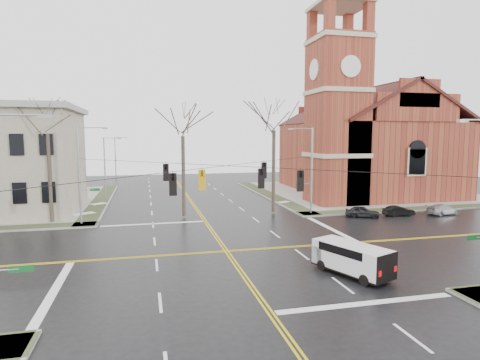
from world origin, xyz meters
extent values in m
plane|color=black|center=(0.00, 0.00, 0.00)|extent=(120.00, 120.00, 0.00)
cube|color=gray|center=(25.00, 25.00, 0.07)|extent=(30.00, 30.00, 0.15)
cube|color=#29351D|center=(11.20, 25.00, 0.15)|extent=(2.00, 30.00, 0.02)
cube|color=#29351D|center=(25.00, 11.20, 0.15)|extent=(30.00, 2.00, 0.02)
cube|color=#29351D|center=(-11.20, 25.00, 0.15)|extent=(2.00, 30.00, 0.02)
cube|color=gold|center=(-0.12, 0.00, 0.01)|extent=(0.12, 100.00, 0.01)
cube|color=gold|center=(0.12, 0.00, 0.01)|extent=(0.12, 100.00, 0.01)
cube|color=gold|center=(0.00, -0.12, 0.01)|extent=(100.00, 0.12, 0.01)
cube|color=gold|center=(0.00, 0.12, 0.01)|extent=(100.00, 0.12, 0.01)
cube|color=silver|center=(5.00, -10.50, 0.01)|extent=(9.50, 0.50, 0.01)
cube|color=silver|center=(-5.00, 10.50, 0.01)|extent=(9.50, 0.50, 0.01)
cube|color=silver|center=(-10.50, -5.00, 0.01)|extent=(0.50, 9.50, 0.01)
cube|color=silver|center=(10.50, 5.00, 0.01)|extent=(0.50, 9.50, 0.01)
cube|color=maroon|center=(17.00, 17.00, 10.00)|extent=(6.00, 6.00, 20.00)
cube|color=#BBAC90|center=(17.00, 17.00, 19.50)|extent=(6.30, 6.30, 0.50)
cylinder|color=silver|center=(17.00, 13.95, 16.00)|extent=(2.40, 0.15, 2.40)
cylinder|color=silver|center=(13.95, 17.00, 16.00)|extent=(0.15, 2.40, 2.40)
cube|color=maroon|center=(26.00, 26.00, 5.00)|extent=(18.00, 24.00, 10.00)
cube|color=maroon|center=(16.80, 20.00, 2.20)|extent=(2.00, 5.00, 4.40)
cylinder|color=gray|center=(11.50, 11.50, 4.65)|extent=(0.20, 0.20, 9.00)
cylinder|color=gray|center=(10.90, 11.50, 3.30)|extent=(1.20, 0.06, 0.06)
cube|color=#0D4C1E|center=(10.20, 11.50, 3.30)|extent=(0.90, 0.04, 0.25)
cylinder|color=gray|center=(10.30, 11.50, 9.05)|extent=(2.40, 0.08, 0.08)
cube|color=gray|center=(9.10, 11.50, 9.00)|extent=(0.50, 0.22, 0.15)
cylinder|color=gray|center=(-11.50, 11.50, 4.65)|extent=(0.20, 0.20, 9.00)
cylinder|color=gray|center=(-10.90, 11.50, 3.30)|extent=(1.20, 0.06, 0.06)
cube|color=#0D4C1E|center=(-10.20, 11.50, 3.30)|extent=(0.90, 0.04, 0.25)
cylinder|color=gray|center=(-10.30, 11.50, 9.05)|extent=(2.40, 0.08, 0.08)
cube|color=gray|center=(-9.10, 11.50, 9.00)|extent=(0.50, 0.22, 0.15)
cube|color=#0D4C1E|center=(10.20, -11.50, 3.30)|extent=(0.90, 0.04, 0.25)
cube|color=gray|center=(9.10, -11.50, 9.00)|extent=(0.50, 0.22, 0.15)
cylinder|color=gray|center=(-10.90, -11.50, 3.30)|extent=(1.20, 0.06, 0.06)
cube|color=#0D4C1E|center=(-10.20, -11.50, 3.30)|extent=(0.90, 0.04, 0.25)
cylinder|color=gray|center=(-10.30, -11.50, 9.05)|extent=(2.40, 0.08, 0.08)
cube|color=gray|center=(-9.10, -11.50, 9.00)|extent=(0.50, 0.22, 0.15)
cylinder|color=black|center=(0.00, 0.00, 6.20)|extent=(23.02, 23.02, 0.03)
cylinder|color=black|center=(0.00, 0.00, 6.20)|extent=(23.02, 23.02, 0.03)
imported|color=black|center=(-4.00, -4.00, 5.45)|extent=(0.21, 0.26, 1.30)
imported|color=black|center=(4.00, 4.00, 5.45)|extent=(0.21, 0.26, 1.30)
imported|color=#CF980C|center=(-2.00, -2.00, 5.45)|extent=(0.21, 0.26, 1.30)
imported|color=black|center=(-4.00, 4.00, 5.45)|extent=(0.21, 0.26, 1.30)
imported|color=black|center=(4.00, -4.00, 5.45)|extent=(0.21, 0.26, 1.30)
imported|color=black|center=(2.00, -2.00, 5.45)|extent=(0.21, 0.26, 1.30)
cylinder|color=gray|center=(-10.80, 28.00, 4.10)|extent=(0.16, 0.16, 8.00)
cylinder|color=gray|center=(-9.80, 28.00, 8.00)|extent=(2.00, 0.07, 0.07)
cube|color=gray|center=(-8.80, 28.00, 7.95)|extent=(0.45, 0.20, 0.13)
cylinder|color=gray|center=(-10.80, 48.00, 4.10)|extent=(0.16, 0.16, 8.00)
cylinder|color=gray|center=(-9.80, 48.00, 8.00)|extent=(2.00, 0.07, 0.07)
cube|color=gray|center=(-8.80, 48.00, 7.95)|extent=(0.45, 0.20, 0.13)
cube|color=white|center=(6.32, -6.57, 1.08)|extent=(3.54, 5.14, 1.54)
cube|color=white|center=(5.57, -4.73, 0.86)|extent=(2.02, 1.46, 1.08)
cube|color=black|center=(5.45, -4.44, 1.36)|extent=(1.59, 0.74, 0.72)
cube|color=black|center=(6.26, -6.40, 1.58)|extent=(2.97, 3.72, 0.50)
cube|color=#B70C0A|center=(6.60, -9.10, 0.90)|extent=(0.22, 0.14, 0.31)
cube|color=#B70C0A|center=(7.91, -8.56, 0.90)|extent=(0.22, 0.14, 0.31)
cube|color=black|center=(6.32, -6.57, 0.30)|extent=(3.60, 5.19, 0.09)
cylinder|color=black|center=(4.95, -5.43, 0.33)|extent=(0.47, 0.69, 0.65)
cylinder|color=black|center=(6.49, -4.79, 0.33)|extent=(0.47, 0.69, 0.65)
cylinder|color=black|center=(6.16, -8.35, 0.33)|extent=(0.47, 0.69, 0.65)
cylinder|color=black|center=(7.70, -7.72, 0.33)|extent=(0.47, 0.69, 0.65)
imported|color=black|center=(15.93, 8.68, 0.57)|extent=(3.62, 2.57, 1.15)
imported|color=black|center=(20.01, 8.49, 0.52)|extent=(3.23, 1.25, 1.05)
imported|color=#9F9FA1|center=(24.98, 7.97, 0.55)|extent=(3.99, 2.13, 1.10)
cylinder|color=#372C23|center=(-14.33, 12.95, 4.31)|extent=(0.36, 0.36, 8.33)
cylinder|color=#372C23|center=(-1.83, 12.82, 4.21)|extent=(0.36, 0.36, 8.13)
cylinder|color=#372C23|center=(7.76, 12.97, 4.51)|extent=(0.36, 0.36, 8.73)
camera|label=1|loc=(-5.55, -27.66, 8.29)|focal=30.00mm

